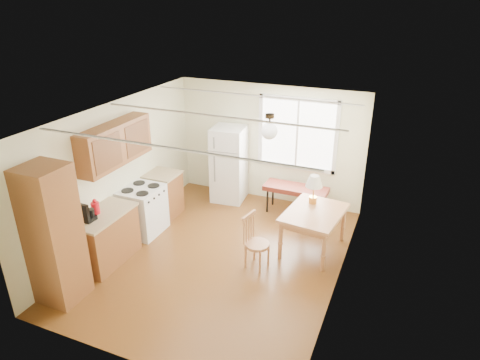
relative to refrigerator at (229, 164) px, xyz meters
The scene contains 11 objects.
room_shell 2.29m from the refrigerator, 70.05° to the right, with size 4.60×5.60×2.62m.
kitchen_run 2.91m from the refrigerator, 109.03° to the right, with size 0.65×3.40×2.20m.
window_unit 1.59m from the refrigerator, 14.73° to the left, with size 1.64×0.05×1.51m.
pendant_light 2.67m from the refrigerator, 49.43° to the right, with size 0.26×0.26×0.40m.
refrigerator is the anchor object (origin of this frame).
bench 1.55m from the refrigerator, ahead, with size 1.28×0.48×0.59m.
dining_table 2.53m from the refrigerator, 30.52° to the right, with size 1.03×1.30×0.75m.
chair 2.54m from the refrigerator, 57.11° to the right, with size 0.43×0.42×0.92m.
table_lamp 2.31m from the refrigerator, 25.26° to the right, with size 0.30×0.30×0.53m.
coffee_maker 3.39m from the refrigerator, 106.37° to the right, with size 0.17×0.22×0.32m.
kettle 3.17m from the refrigerator, 108.82° to the right, with size 0.14×0.14×0.26m.
Camera 1 is at (2.72, -5.61, 4.20)m, focal length 32.00 mm.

